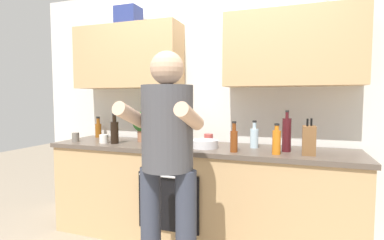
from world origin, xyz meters
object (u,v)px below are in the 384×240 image
at_px(bottle_vinegar, 234,140).
at_px(grocery_bag_bread, 174,134).
at_px(bottle_soy, 115,131).
at_px(person_standing, 167,154).
at_px(bottle_syrup, 98,129).
at_px(cup_ceramic, 209,139).
at_px(bottle_juice, 276,141).
at_px(bottle_water, 254,137).
at_px(potted_herb, 143,124).
at_px(cup_stoneware, 76,137).
at_px(bottle_wine, 287,134).
at_px(cup_coffee, 104,139).
at_px(mixing_bowl, 205,144).
at_px(knife_block, 309,140).

relative_size(bottle_vinegar, grocery_bag_bread, 1.00).
height_order(bottle_soy, grocery_bag_bread, bottle_soy).
height_order(person_standing, bottle_syrup, person_standing).
bearing_deg(cup_ceramic, bottle_juice, -26.80).
xyz_separation_m(bottle_water, cup_ceramic, (-0.45, 0.08, -0.05)).
height_order(bottle_water, potted_herb, potted_herb).
bearing_deg(cup_stoneware, bottle_soy, 4.11).
xyz_separation_m(cup_stoneware, grocery_bag_bread, (0.99, 0.24, 0.05)).
distance_m(bottle_wine, cup_ceramic, 0.76).
relative_size(person_standing, bottle_soy, 5.56).
xyz_separation_m(bottle_vinegar, potted_herb, (-1.00, 0.27, 0.08)).
bearing_deg(bottle_vinegar, bottle_juice, 2.59).
xyz_separation_m(bottle_vinegar, cup_stoneware, (-1.64, 0.03, -0.06)).
height_order(bottle_soy, bottle_juice, bottle_soy).
bearing_deg(grocery_bag_bread, bottle_water, -0.20).
relative_size(bottle_soy, bottle_juice, 1.20).
xyz_separation_m(bottle_juice, cup_coffee, (-1.66, 0.04, -0.06)).
height_order(bottle_juice, grocery_bag_bread, bottle_juice).
bearing_deg(bottle_juice, mixing_bowl, 170.34).
relative_size(person_standing, cup_ceramic, 16.70).
bearing_deg(bottle_soy, bottle_wine, 3.74).
height_order(bottle_juice, bottle_syrup, bottle_juice).
xyz_separation_m(mixing_bowl, potted_herb, (-0.71, 0.15, 0.15)).
bearing_deg(grocery_bag_bread, bottle_vinegar, -22.49).
distance_m(bottle_vinegar, cup_stoneware, 1.64).
xyz_separation_m(cup_coffee, grocery_bag_bread, (0.66, 0.21, 0.05)).
relative_size(cup_ceramic, cup_coffee, 1.12).
xyz_separation_m(bottle_vinegar, grocery_bag_bread, (-0.65, 0.27, -0.01)).
relative_size(bottle_juice, grocery_bag_bread, 0.96).
height_order(bottle_vinegar, bottle_juice, bottle_vinegar).
height_order(bottle_wine, grocery_bag_bread, bottle_wine).
xyz_separation_m(bottle_wine, knife_block, (0.17, -0.08, -0.03)).
height_order(cup_coffee, mixing_bowl, cup_coffee).
bearing_deg(person_standing, bottle_juice, 44.96).
xyz_separation_m(bottle_vinegar, mixing_bowl, (-0.29, 0.12, -0.07)).
distance_m(bottle_soy, cup_coffee, 0.15).
distance_m(bottle_wine, knife_block, 0.19).
relative_size(bottle_wine, bottle_water, 1.41).
height_order(cup_coffee, grocery_bag_bread, grocery_bag_bread).
relative_size(bottle_soy, cup_ceramic, 3.00).
distance_m(cup_stoneware, potted_herb, 0.70).
xyz_separation_m(bottle_syrup, grocery_bag_bread, (0.98, -0.12, 0.00)).
bearing_deg(cup_coffee, potted_herb, 34.14).
height_order(bottle_soy, bottle_syrup, bottle_soy).
relative_size(bottle_soy, potted_herb, 0.97).
height_order(bottle_soy, potted_herb, potted_herb).
relative_size(bottle_vinegar, mixing_bowl, 1.08).
height_order(bottle_water, mixing_bowl, bottle_water).
bearing_deg(bottle_juice, bottle_wine, 65.27).
relative_size(bottle_water, cup_ceramic, 2.48).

